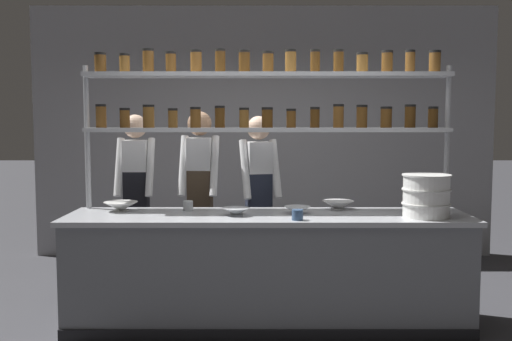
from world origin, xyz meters
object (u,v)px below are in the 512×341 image
object	(u,v)px
container_stack	(427,196)
serving_cup_by_board	(189,206)
chef_center	(201,190)
chef_right	(260,194)
prep_bowl_near_left	(298,210)
serving_cup_front	(299,215)
prep_bowl_center_back	(237,212)
prep_bowl_near_right	(339,205)
prep_bowl_center_front	(122,207)
spice_shelf_unit	(269,103)
chef_left	(137,191)

from	to	relation	value
container_stack	serving_cup_by_board	xyz separation A→B (m)	(-1.90, 0.31, -0.13)
chef_center	chef_right	size ratio (longest dim) A/B	1.03
prep_bowl_near_left	serving_cup_front	xyz separation A→B (m)	(-0.02, -0.31, 0.01)
chef_center	chef_right	xyz separation A→B (m)	(0.55, 0.00, -0.03)
prep_bowl_center_back	prep_bowl_near_right	bearing A→B (deg)	20.23
prep_bowl_center_front	spice_shelf_unit	bearing A→B (deg)	7.53
prep_bowl_center_front	serving_cup_front	xyz separation A→B (m)	(1.44, -0.44, 0.00)
chef_right	prep_bowl_center_front	world-z (taller)	chef_right
prep_bowl_near_left	prep_bowl_near_right	bearing A→B (deg)	31.51
spice_shelf_unit	prep_bowl_center_front	world-z (taller)	spice_shelf_unit
container_stack	serving_cup_front	world-z (taller)	container_stack
container_stack	prep_bowl_center_back	world-z (taller)	container_stack
chef_left	container_stack	distance (m)	2.64
serving_cup_front	chef_left	bearing A→B (deg)	143.35
prep_bowl_center_front	prep_bowl_near_right	distance (m)	1.83
chef_right	chef_left	bearing A→B (deg)	160.66
chef_center	chef_right	bearing A→B (deg)	4.16
container_stack	chef_left	bearing A→B (deg)	159.06
serving_cup_front	prep_bowl_center_back	bearing A→B (deg)	155.37
spice_shelf_unit	chef_left	distance (m)	1.55
chef_left	prep_bowl_near_left	bearing A→B (deg)	-27.80
spice_shelf_unit	serving_cup_by_board	xyz separation A→B (m)	(-0.67, -0.15, -0.86)
prep_bowl_center_front	serving_cup_front	distance (m)	1.51
chef_left	prep_bowl_center_front	xyz separation A→B (m)	(0.00, -0.64, -0.05)
serving_cup_front	serving_cup_by_board	distance (m)	0.99
chef_right	container_stack	bearing A→B (deg)	-48.45
chef_left	chef_center	bearing A→B (deg)	-8.30
chef_right	serving_cup_by_board	xyz separation A→B (m)	(-0.59, -0.55, -0.03)
chef_left	serving_cup_by_board	distance (m)	0.85
prep_bowl_center_back	serving_cup_by_board	size ratio (longest dim) A/B	2.57
chef_left	prep_bowl_near_left	world-z (taller)	chef_left
chef_left	chef_right	bearing A→B (deg)	-4.45
serving_cup_by_board	chef_right	bearing A→B (deg)	42.55
chef_right	prep_bowl_center_back	distance (m)	0.80
spice_shelf_unit	serving_cup_by_board	bearing A→B (deg)	-166.99
chef_center	serving_cup_front	world-z (taller)	chef_center
prep_bowl_center_front	serving_cup_by_board	world-z (taller)	serving_cup_by_board
prep_bowl_near_left	serving_cup_front	size ratio (longest dim) A/B	2.49
prep_bowl_near_right	spice_shelf_unit	bearing A→B (deg)	173.69
chef_center	spice_shelf_unit	bearing A→B (deg)	-28.16
prep_bowl_near_right	serving_cup_front	size ratio (longest dim) A/B	3.10
chef_left	chef_right	distance (m)	1.16
prep_bowl_near_right	serving_cup_front	distance (m)	0.66
spice_shelf_unit	prep_bowl_near_left	xyz separation A→B (m)	(0.24, -0.29, -0.87)
chef_center	prep_bowl_center_back	world-z (taller)	chef_center
serving_cup_front	container_stack	bearing A→B (deg)	7.61
prep_bowl_near_right	serving_cup_front	bearing A→B (deg)	-125.79
spice_shelf_unit	prep_bowl_near_right	size ratio (longest dim) A/B	11.64
spice_shelf_unit	chef_left	size ratio (longest dim) A/B	1.80
container_stack	serving_cup_front	bearing A→B (deg)	-172.39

